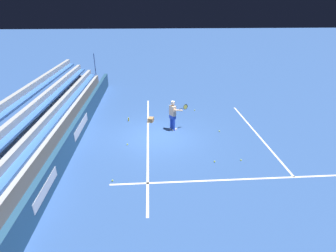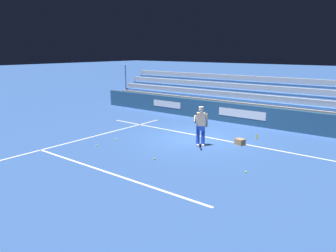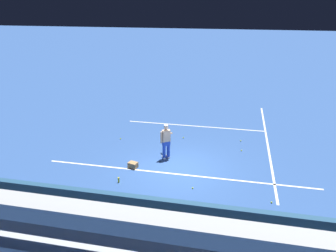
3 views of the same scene
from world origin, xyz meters
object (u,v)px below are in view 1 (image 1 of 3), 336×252
tennis_ball_by_box (112,180)px  water_bottle (129,119)px  tennis_ball_toward_net (241,160)px  tennis_ball_far_right (214,162)px  ball_box_cardboard (151,120)px  tennis_ball_on_baseline (195,110)px  tennis_ball_near_player (127,144)px  tennis_ball_far_left (219,131)px  tennis_player (173,115)px

tennis_ball_by_box → water_bottle: 6.10m
tennis_ball_by_box → tennis_ball_toward_net: (-1.16, 5.64, 0.00)m
tennis_ball_toward_net → water_bottle: water_bottle is taller
tennis_ball_far_right → ball_box_cardboard: bearing=-149.5°
tennis_ball_toward_net → tennis_ball_on_baseline: bearing=-170.4°
tennis_ball_near_player → tennis_ball_on_baseline: bearing=137.5°
ball_box_cardboard → tennis_ball_by_box: ball_box_cardboard is taller
tennis_ball_toward_net → tennis_ball_on_baseline: (-6.42, -1.09, 0.00)m
tennis_ball_near_player → water_bottle: water_bottle is taller
tennis_ball_near_player → tennis_ball_toward_net: bearing=70.5°
ball_box_cardboard → tennis_ball_toward_net: (4.75, 4.06, -0.10)m
tennis_ball_far_left → tennis_ball_near_player: bearing=-76.3°
tennis_ball_by_box → tennis_ball_near_player: bearing=172.9°
tennis_player → tennis_ball_on_baseline: size_ratio=25.98×
tennis_player → tennis_ball_on_baseline: bearing=149.6°
ball_box_cardboard → tennis_ball_far_left: ball_box_cardboard is taller
ball_box_cardboard → tennis_ball_by_box: bearing=-15.0°
tennis_ball_toward_net → water_bottle: size_ratio=0.30×
tennis_ball_toward_net → tennis_ball_on_baseline: 6.52m
tennis_ball_on_baseline → water_bottle: (1.49, -4.33, 0.08)m
tennis_ball_by_box → tennis_ball_far_right: size_ratio=1.00×
tennis_player → tennis_ball_far_right: tennis_player is taller
ball_box_cardboard → tennis_ball_near_player: bearing=-22.7°
tennis_ball_by_box → tennis_ball_far_left: size_ratio=1.00×
tennis_ball_far_right → tennis_player: bearing=-156.0°
water_bottle → tennis_ball_by_box: bearing=-2.1°
tennis_player → tennis_ball_toward_net: 4.56m
tennis_ball_far_left → tennis_ball_near_player: (1.23, -5.04, 0.00)m
ball_box_cardboard → tennis_ball_far_right: size_ratio=6.06×
tennis_ball_toward_net → tennis_ball_on_baseline: size_ratio=1.00×
tennis_player → tennis_ball_toward_net: (3.49, 2.80, -0.86)m
tennis_ball_on_baseline → tennis_ball_toward_net: bearing=9.6°
tennis_ball_far_left → tennis_ball_toward_net: (3.09, 0.23, 0.00)m
tennis_ball_by_box → tennis_ball_on_baseline: 8.85m
tennis_ball_toward_net → water_bottle: (-4.93, -5.41, 0.08)m
tennis_player → tennis_ball_by_box: (4.65, -2.83, -0.86)m
tennis_player → tennis_ball_near_player: (1.63, -2.46, -0.86)m
tennis_ball_near_player → tennis_ball_toward_net: 5.58m
tennis_ball_near_player → tennis_ball_toward_net: same height
tennis_ball_far_left → tennis_ball_far_right: bearing=-17.7°
tennis_player → tennis_ball_far_left: 2.75m
tennis_ball_toward_net → tennis_ball_far_right: bearing=-88.1°
ball_box_cardboard → tennis_ball_far_left: 4.17m
tennis_ball_near_player → tennis_ball_on_baseline: 6.19m
tennis_ball_on_baseline → water_bottle: water_bottle is taller
tennis_ball_near_player → water_bottle: bearing=-177.3°
tennis_ball_by_box → tennis_ball_near_player: (-3.02, 0.37, 0.00)m
ball_box_cardboard → tennis_ball_on_baseline: 3.41m
water_bottle → tennis_ball_on_baseline: bearing=109.0°
tennis_ball_by_box → tennis_ball_far_right: (-1.12, 4.41, 0.00)m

